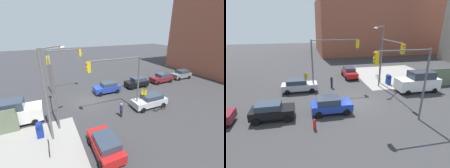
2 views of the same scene
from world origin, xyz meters
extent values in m
plane|color=#333335|center=(0.00, 0.00, 0.00)|extent=(120.00, 120.00, 0.00)
cube|color=gray|center=(9.00, 9.00, 0.01)|extent=(12.00, 12.00, 0.01)
cube|color=#93513D|center=(15.02, 34.00, 7.09)|extent=(32.00, 18.00, 14.17)
cylinder|color=brown|center=(29.48, 30.00, 9.86)|extent=(1.80, 1.80, 19.72)
cylinder|color=#59595B|center=(-4.50, 4.50, 3.25)|extent=(0.18, 0.18, 6.50)
cylinder|color=#59595B|center=(-1.63, 4.50, 6.38)|extent=(5.73, 0.12, 0.12)
cube|color=yellow|center=(1.23, 4.50, 5.85)|extent=(0.32, 0.36, 1.00)
sphere|color=red|center=(1.41, 4.50, 6.17)|extent=(0.18, 0.18, 0.18)
sphere|color=orange|center=(1.41, 4.50, 5.85)|extent=(0.18, 0.18, 0.18)
sphere|color=green|center=(1.41, 4.50, 5.53)|extent=(0.18, 0.18, 0.18)
cylinder|color=#59595B|center=(4.50, -4.50, 3.25)|extent=(0.18, 0.18, 6.50)
cylinder|color=#59595B|center=(2.19, -4.50, 6.38)|extent=(4.61, 0.12, 0.12)
cube|color=yellow|center=(-0.11, -4.50, 5.85)|extent=(0.32, 0.36, 1.00)
sphere|color=red|center=(-0.29, -4.50, 6.17)|extent=(0.18, 0.18, 0.18)
sphere|color=orange|center=(-0.29, -4.50, 5.85)|extent=(0.18, 0.18, 0.18)
sphere|color=green|center=(-0.29, -4.50, 5.53)|extent=(0.18, 0.18, 0.18)
cylinder|color=#59595B|center=(4.50, 4.50, 3.25)|extent=(0.18, 0.18, 6.50)
cylinder|color=#59595B|center=(4.50, 2.01, 6.38)|extent=(0.12, 4.99, 0.12)
cube|color=yellow|center=(4.50, -0.49, 5.85)|extent=(0.36, 0.32, 1.00)
sphere|color=red|center=(4.50, -0.67, 6.17)|extent=(0.18, 0.18, 0.18)
sphere|color=orange|center=(4.50, -0.67, 5.85)|extent=(0.18, 0.18, 0.18)
sphere|color=green|center=(4.50, -0.67, 5.53)|extent=(0.18, 0.18, 0.18)
cylinder|color=slate|center=(5.20, 5.80, 4.00)|extent=(0.20, 0.20, 8.00)
cylinder|color=slate|center=(4.31, 5.00, 7.90)|extent=(1.86, 1.67, 0.10)
ellipsoid|color=silver|center=(3.41, 4.20, 7.75)|extent=(0.56, 0.36, 0.24)
cylinder|color=#4C4C4C|center=(-5.40, 4.57, 1.20)|extent=(0.08, 0.08, 2.40)
cube|color=yellow|center=(-5.40, 4.57, 2.05)|extent=(0.48, 0.48, 0.64)
cube|color=navy|center=(6.20, 5.00, 0.57)|extent=(0.56, 0.64, 1.15)
cylinder|color=navy|center=(6.20, 5.00, 1.15)|extent=(0.56, 0.64, 0.56)
cylinder|color=red|center=(-5.00, -4.20, 0.40)|extent=(0.26, 0.26, 0.80)
sphere|color=red|center=(-5.00, -4.20, 0.82)|extent=(0.24, 0.24, 0.24)
cube|color=#1E389E|center=(-3.15, -1.62, 0.70)|extent=(3.95, 1.80, 0.75)
cube|color=#2D3847|center=(-3.47, -1.62, 1.35)|extent=(2.21, 1.58, 0.55)
cylinder|color=black|center=(-1.81, -0.72, 0.32)|extent=(0.64, 0.22, 0.64)
cylinder|color=black|center=(-1.81, -2.52, 0.32)|extent=(0.64, 0.22, 0.64)
cylinder|color=black|center=(-4.50, -0.72, 0.32)|extent=(0.64, 0.22, 0.64)
cylinder|color=black|center=(-4.50, -2.52, 0.32)|extent=(0.64, 0.22, 0.64)
cube|color=#B21919|center=(1.56, 9.16, 0.70)|extent=(1.80, 3.92, 0.75)
cube|color=#2D3847|center=(1.56, 9.48, 1.35)|extent=(1.58, 2.20, 0.55)
cylinder|color=black|center=(2.46, 7.83, 0.32)|extent=(0.22, 0.64, 0.64)
cylinder|color=black|center=(0.66, 7.83, 0.32)|extent=(0.22, 0.64, 0.64)
cylinder|color=black|center=(2.46, 10.50, 0.32)|extent=(0.22, 0.64, 0.64)
cylinder|color=black|center=(0.66, 10.50, 0.32)|extent=(0.22, 0.64, 0.64)
cube|color=#B7BABF|center=(-6.24, 4.64, 0.70)|extent=(4.41, 1.80, 0.75)
cube|color=#2D3847|center=(-6.59, 4.64, 1.35)|extent=(2.47, 1.58, 0.55)
cylinder|color=black|center=(-4.73, 5.54, 0.32)|extent=(0.64, 0.22, 0.64)
cylinder|color=black|center=(-4.73, 3.74, 0.32)|extent=(0.64, 0.22, 0.64)
cylinder|color=black|center=(-7.74, 5.54, 0.32)|extent=(0.64, 0.22, 0.64)
cylinder|color=black|center=(-7.74, 3.74, 0.32)|extent=(0.64, 0.22, 0.64)
cylinder|color=black|center=(-12.57, -0.89, 0.32)|extent=(0.64, 0.22, 0.64)
cube|color=black|center=(-8.60, -1.75, 0.70)|extent=(3.87, 1.80, 0.75)
cube|color=#2D3847|center=(-8.91, -1.75, 1.35)|extent=(2.17, 1.58, 0.55)
cylinder|color=black|center=(-7.29, -0.85, 0.32)|extent=(0.64, 0.22, 0.64)
cylinder|color=black|center=(-7.29, -2.65, 0.32)|extent=(0.64, 0.22, 0.64)
cylinder|color=black|center=(-9.92, -0.85, 0.32)|extent=(0.64, 0.22, 0.64)
cylinder|color=black|center=(-9.92, -2.65, 0.32)|extent=(0.64, 0.22, 0.64)
cube|color=white|center=(8.51, 1.80, 1.02)|extent=(5.40, 2.10, 1.40)
cube|color=#2D3847|center=(8.94, 1.80, 2.17)|extent=(3.02, 1.85, 0.90)
cylinder|color=black|center=(6.68, 0.75, 0.32)|extent=(0.64, 0.22, 0.64)
cylinder|color=black|center=(6.68, 2.85, 0.32)|extent=(0.64, 0.22, 0.64)
cylinder|color=black|center=(10.35, 0.75, 0.32)|extent=(0.64, 0.22, 0.64)
cylinder|color=black|center=(10.35, 2.85, 0.32)|extent=(0.64, 0.22, 0.64)
cylinder|color=navy|center=(-2.00, 5.20, 1.13)|extent=(0.36, 0.36, 0.64)
sphere|color=tan|center=(-2.00, 5.20, 1.56)|extent=(0.22, 0.22, 0.22)
cylinder|color=#1E1E2D|center=(-2.00, 5.20, 0.40)|extent=(0.28, 0.28, 0.81)
torus|color=black|center=(5.60, 7.72, 0.33)|extent=(0.05, 0.71, 0.71)
torus|color=black|center=(5.60, 6.68, 0.33)|extent=(0.05, 0.71, 0.71)
cube|color=black|center=(5.60, 7.20, 0.51)|extent=(0.04, 1.04, 0.08)
cylinder|color=black|center=(5.60, 6.92, 0.75)|extent=(0.04, 0.04, 0.40)
torus|color=black|center=(-6.28, 6.00, 0.33)|extent=(0.71, 0.05, 0.71)
torus|color=black|center=(-7.32, 6.00, 0.33)|extent=(0.71, 0.05, 0.71)
cube|color=black|center=(-6.80, 6.00, 0.51)|extent=(1.04, 0.04, 0.08)
cylinder|color=black|center=(-7.08, 6.00, 0.75)|extent=(0.04, 0.04, 0.40)
camera|label=1|loc=(4.97, 17.82, 9.30)|focal=24.00mm
camera|label=2|loc=(-5.57, -16.80, 8.47)|focal=28.00mm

